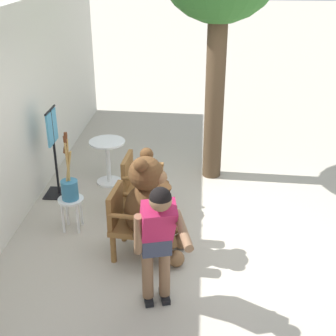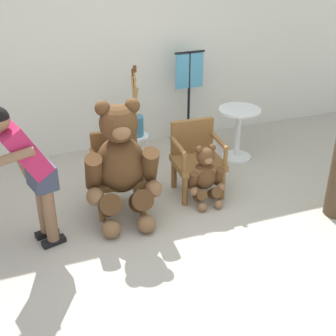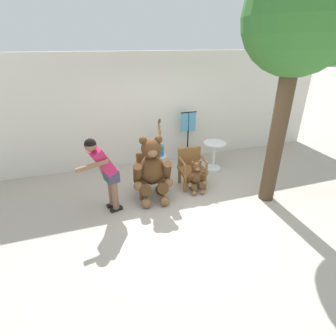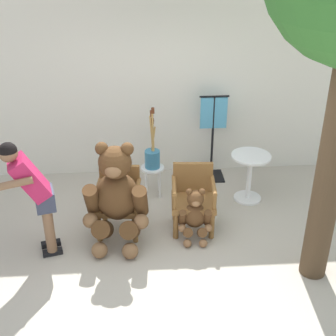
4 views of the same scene
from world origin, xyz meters
name	(u,v)px [view 2 (image 2 of 4)]	position (x,y,z in m)	size (l,w,h in m)	color
ground_plane	(180,230)	(0.00, 0.00, 0.00)	(60.00, 60.00, 0.00)	#B2A899
back_wall	(116,48)	(0.00, 2.40, 1.40)	(10.00, 0.16, 2.80)	silver
wooden_chair_left	(117,170)	(-0.48, 0.72, 0.46)	(0.61, 0.58, 0.86)	brown
wooden_chair_right	(196,156)	(0.49, 0.72, 0.46)	(0.59, 0.55, 0.86)	brown
teddy_bear_large	(121,164)	(-0.49, 0.47, 0.66)	(0.82, 0.80, 1.35)	#4C3019
teddy_bear_small	(205,175)	(0.48, 0.44, 0.35)	(0.43, 0.42, 0.72)	brown
person_visitor	(27,165)	(-1.43, 0.28, 0.91)	(0.75, 0.61, 1.52)	black
white_stool	(136,143)	(-0.01, 1.57, 0.36)	(0.34, 0.34, 0.46)	white
brush_bucket	(135,121)	(-0.01, 1.57, 0.66)	(0.22, 0.22, 0.92)	teal
round_side_table	(238,128)	(1.38, 1.34, 0.45)	(0.56, 0.56, 0.72)	white
clothing_display_stand	(189,97)	(0.93, 2.03, 0.72)	(0.44, 0.40, 1.36)	black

